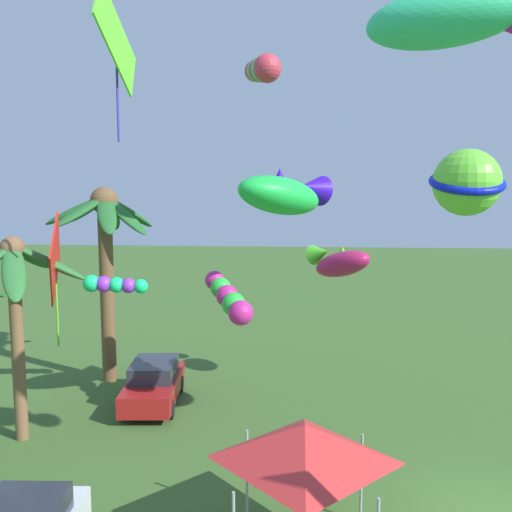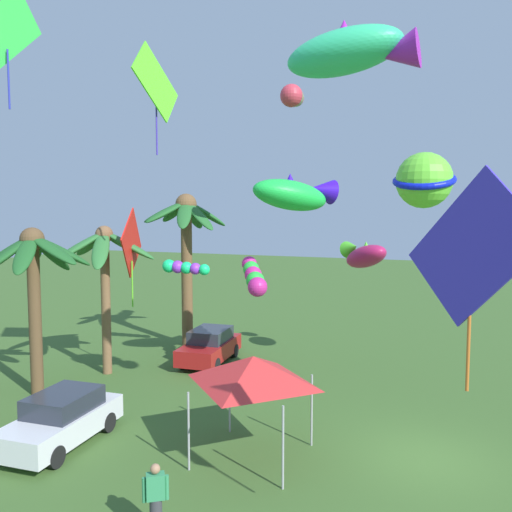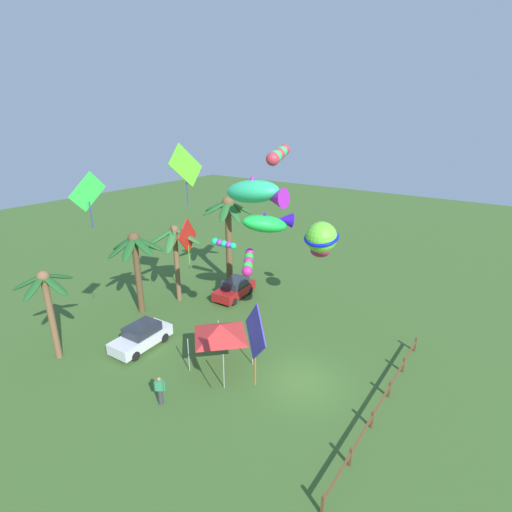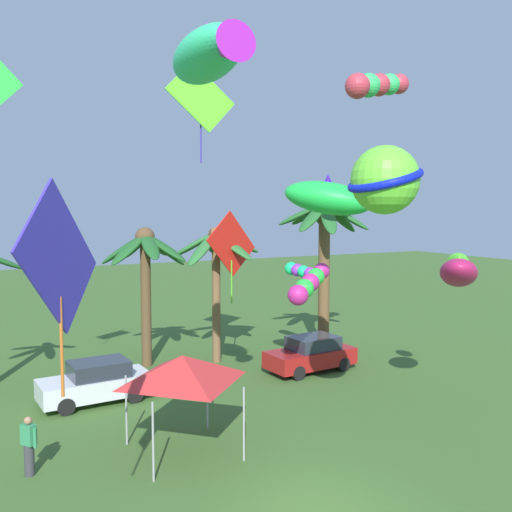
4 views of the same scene
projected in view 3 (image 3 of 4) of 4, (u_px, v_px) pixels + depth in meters
name	position (u px, v px, depth m)	size (l,w,h in m)	color
ground_plane	(301.00, 382.00, 21.02)	(120.00, 120.00, 0.00)	#3D6028
palm_tree_0	(136.00, 252.00, 27.12)	(3.81, 4.20, 6.20)	brown
palm_tree_1	(175.00, 243.00, 28.98)	(4.07, 4.11, 6.19)	brown
palm_tree_2	(228.00, 219.00, 32.20)	(4.20, 4.31, 7.64)	brown
palm_tree_3	(46.00, 294.00, 21.81)	(3.39, 3.37, 5.66)	brown
rail_fence	(381.00, 402.00, 18.70)	(13.00, 0.12, 0.95)	brown
parked_car_0	(235.00, 288.00, 30.82)	(4.03, 2.01, 1.51)	#A51919
parked_car_1	(141.00, 336.00, 24.02)	(4.00, 1.94, 1.51)	silver
spectator_0	(160.00, 390.00, 19.15)	(0.41, 0.47, 1.59)	#38383D
festival_tent	(220.00, 330.00, 21.42)	(2.86, 2.86, 2.85)	#9E9EA3
kite_tube_0	(248.00, 263.00, 26.44)	(2.36, 1.70, 1.34)	#CA2488
kite_fish_1	(256.00, 192.00, 17.09)	(1.54, 3.31, 1.45)	#31D488
kite_diamond_2	(188.00, 237.00, 28.28)	(2.77, 1.01, 4.06)	red
kite_tube_3	(223.00, 243.00, 30.85)	(0.82, 2.27, 0.69)	#17EE7E
kite_diamond_4	(186.00, 166.00, 22.85)	(2.67, 0.55, 3.69)	#61F029
kite_diamond_5	(255.00, 334.00, 14.11)	(1.62, 2.07, 3.60)	#3E2FCA
kite_fish_6	(268.00, 223.00, 24.36)	(3.31, 3.24, 1.55)	green
kite_tube_7	(278.00, 155.00, 25.30)	(3.19, 1.38, 1.22)	#CF3647
kite_diamond_8	(88.00, 193.00, 17.20)	(1.86, 0.33, 2.58)	#3DEE53
kite_ball_9	(321.00, 237.00, 20.34)	(1.85, 1.87, 1.70)	#69DA36
kite_fish_10	(319.00, 250.00, 27.10)	(2.75, 2.69, 1.52)	#B81C55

